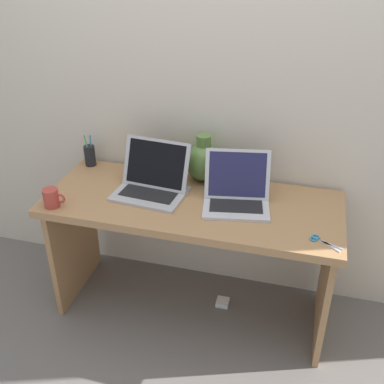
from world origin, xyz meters
The scene contains 10 objects.
ground_plane centered at (0.00, 0.00, 0.00)m, with size 6.00×6.00×0.00m, color slate.
back_wall centered at (0.00, 0.33, 1.20)m, with size 4.40×0.04×2.40m, color beige.
desk centered at (0.00, 0.00, 0.55)m, with size 1.46×0.58×0.70m.
laptop_left centered at (-0.22, 0.04, 0.77)m, with size 0.37×0.29×0.25m.
laptop_right centered at (0.21, 0.04, 0.77)m, with size 0.36×0.31×0.25m.
green_vase centered at (0.00, 0.23, 0.81)m, with size 0.19×0.19×0.25m.
coffee_mug centered at (-0.64, -0.22, 0.75)m, with size 0.11×0.08×0.09m.
pen_cup centered at (-0.65, 0.23, 0.76)m, with size 0.06×0.06×0.18m.
scissors centered at (0.62, -0.18, 0.71)m, with size 0.14×0.10×0.01m.
power_brick centered at (0.16, 0.06, 0.01)m, with size 0.07×0.07×0.03m, color white.
Camera 1 is at (0.51, -1.89, 1.89)m, focal length 43.52 mm.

